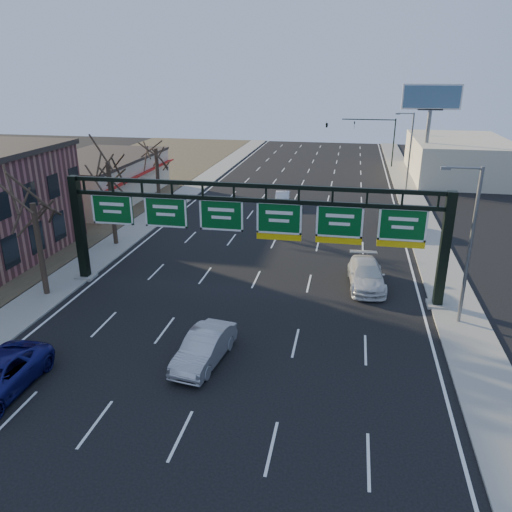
# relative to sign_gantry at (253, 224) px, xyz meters

# --- Properties ---
(ground) EXTENTS (160.00, 160.00, 0.00)m
(ground) POSITION_rel_sign_gantry_xyz_m (-0.16, -8.00, -4.63)
(ground) COLOR black
(ground) RESTS_ON ground
(sidewalk_left) EXTENTS (3.00, 120.00, 0.12)m
(sidewalk_left) POSITION_rel_sign_gantry_xyz_m (-12.96, 12.00, -4.57)
(sidewalk_left) COLOR gray
(sidewalk_left) RESTS_ON ground
(sidewalk_right) EXTENTS (3.00, 120.00, 0.12)m
(sidewalk_right) POSITION_rel_sign_gantry_xyz_m (12.64, 12.00, -4.57)
(sidewalk_right) COLOR gray
(sidewalk_right) RESTS_ON ground
(dirt_strip_left) EXTENTS (21.00, 120.00, 0.06)m
(dirt_strip_left) POSITION_rel_sign_gantry_xyz_m (-25.16, 12.00, -4.60)
(dirt_strip_left) COLOR #473D2B
(dirt_strip_left) RESTS_ON ground
(lane_markings) EXTENTS (21.60, 120.00, 0.01)m
(lane_markings) POSITION_rel_sign_gantry_xyz_m (-0.16, 12.00, -4.62)
(lane_markings) COLOR white
(lane_markings) RESTS_ON ground
(sign_gantry) EXTENTS (24.60, 1.20, 7.20)m
(sign_gantry) POSITION_rel_sign_gantry_xyz_m (0.00, 0.00, 0.00)
(sign_gantry) COLOR black
(sign_gantry) RESTS_ON ground
(cream_strip) EXTENTS (10.90, 18.40, 4.70)m
(cream_strip) POSITION_rel_sign_gantry_xyz_m (-21.64, 21.00, -2.27)
(cream_strip) COLOR #B9B199
(cream_strip) RESTS_ON ground
(building_right_distant) EXTENTS (12.00, 20.00, 5.00)m
(building_right_distant) POSITION_rel_sign_gantry_xyz_m (19.84, 42.00, -2.13)
(building_right_distant) COLOR #B9B199
(building_right_distant) RESTS_ON ground
(tree_gantry) EXTENTS (3.60, 3.60, 8.48)m
(tree_gantry) POSITION_rel_sign_gantry_xyz_m (-12.96, -3.00, 2.48)
(tree_gantry) COLOR #2E231A
(tree_gantry) RESTS_ON sidewalk_left
(tree_mid) EXTENTS (3.60, 3.60, 9.24)m
(tree_mid) POSITION_rel_sign_gantry_xyz_m (-12.96, 7.00, 3.23)
(tree_mid) COLOR #2E231A
(tree_mid) RESTS_ON sidewalk_left
(tree_far) EXTENTS (3.60, 3.60, 8.86)m
(tree_far) POSITION_rel_sign_gantry_xyz_m (-12.96, 17.00, 2.86)
(tree_far) COLOR #2E231A
(tree_far) RESTS_ON sidewalk_left
(streetlight_near) EXTENTS (2.15, 0.22, 9.00)m
(streetlight_near) POSITION_rel_sign_gantry_xyz_m (12.31, -2.00, 0.45)
(streetlight_near) COLOR slate
(streetlight_near) RESTS_ON sidewalk_right
(streetlight_far) EXTENTS (2.15, 0.22, 9.00)m
(streetlight_far) POSITION_rel_sign_gantry_xyz_m (12.31, 32.00, 0.45)
(streetlight_far) COLOR slate
(streetlight_far) RESTS_ON sidewalk_right
(billboard_right) EXTENTS (7.00, 0.50, 12.00)m
(billboard_right) POSITION_rel_sign_gantry_xyz_m (14.84, 36.98, 4.43)
(billboard_right) COLOR slate
(billboard_right) RESTS_ON ground
(traffic_signal_mast) EXTENTS (10.16, 0.54, 7.00)m
(traffic_signal_mast) POSITION_rel_sign_gantry_xyz_m (5.53, 47.00, 0.87)
(traffic_signal_mast) COLOR black
(traffic_signal_mast) RESTS_ON ground
(car_silver_sedan) EXTENTS (2.34, 5.00, 1.59)m
(car_silver_sedan) POSITION_rel_sign_gantry_xyz_m (-0.72, -8.66, -3.84)
(car_silver_sedan) COLOR #9E9DA2
(car_silver_sedan) RESTS_ON ground
(car_white_wagon) EXTENTS (2.70, 5.72, 1.61)m
(car_white_wagon) POSITION_rel_sign_gantry_xyz_m (7.28, 2.31, -3.82)
(car_white_wagon) COLOR silver
(car_white_wagon) RESTS_ON ground
(car_grey_far) EXTENTS (1.95, 4.82, 1.64)m
(car_grey_far) POSITION_rel_sign_gantry_xyz_m (10.23, 14.81, -3.81)
(car_grey_far) COLOR #3C3F41
(car_grey_far) RESTS_ON ground
(car_silver_distant) EXTENTS (1.78, 4.29, 1.38)m
(car_silver_distant) POSITION_rel_sign_gantry_xyz_m (-1.18, 22.35, -3.94)
(car_silver_distant) COLOR #AFAFB4
(car_silver_distant) RESTS_ON ground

